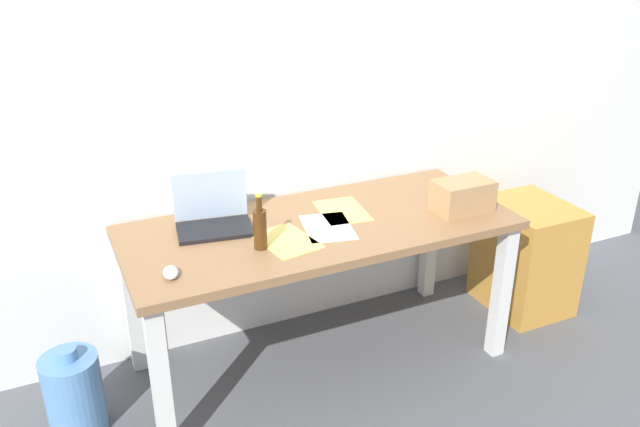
{
  "coord_description": "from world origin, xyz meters",
  "views": [
    {
      "loc": [
        -1.12,
        -2.44,
        2.01
      ],
      "look_at": [
        0.0,
        0.0,
        0.8
      ],
      "focal_mm": 36.45,
      "sensor_mm": 36.0,
      "label": 1
    }
  ],
  "objects_px": {
    "water_cooler_jug": "(74,393)",
    "filing_cabinet": "(526,256)",
    "computer_mouse": "(171,272)",
    "desk": "(320,243)",
    "beer_bottle": "(260,228)",
    "cardboard_box": "(463,196)",
    "laptop_left": "(213,216)"
  },
  "relations": [
    {
      "from": "laptop_left",
      "to": "cardboard_box",
      "type": "xyz_separation_m",
      "value": [
        1.13,
        -0.3,
        0.02
      ]
    },
    {
      "from": "beer_bottle",
      "to": "computer_mouse",
      "type": "height_order",
      "value": "beer_bottle"
    },
    {
      "from": "cardboard_box",
      "to": "filing_cabinet",
      "type": "xyz_separation_m",
      "value": [
        0.59,
        0.14,
        -0.52
      ]
    },
    {
      "from": "cardboard_box",
      "to": "filing_cabinet",
      "type": "height_order",
      "value": "cardboard_box"
    },
    {
      "from": "desk",
      "to": "water_cooler_jug",
      "type": "xyz_separation_m",
      "value": [
        -1.15,
        -0.01,
        -0.47
      ]
    },
    {
      "from": "laptop_left",
      "to": "filing_cabinet",
      "type": "bearing_deg",
      "value": -5.55
    },
    {
      "from": "cardboard_box",
      "to": "water_cooler_jug",
      "type": "height_order",
      "value": "cardboard_box"
    },
    {
      "from": "beer_bottle",
      "to": "water_cooler_jug",
      "type": "distance_m",
      "value": 1.06
    },
    {
      "from": "laptop_left",
      "to": "beer_bottle",
      "type": "xyz_separation_m",
      "value": [
        0.12,
        -0.28,
        0.04
      ]
    },
    {
      "from": "laptop_left",
      "to": "computer_mouse",
      "type": "bearing_deg",
      "value": -127.62
    },
    {
      "from": "water_cooler_jug",
      "to": "computer_mouse",
      "type": "bearing_deg",
      "value": -24.02
    },
    {
      "from": "desk",
      "to": "filing_cabinet",
      "type": "relative_size",
      "value": 2.89
    },
    {
      "from": "desk",
      "to": "beer_bottle",
      "type": "height_order",
      "value": "beer_bottle"
    },
    {
      "from": "computer_mouse",
      "to": "water_cooler_jug",
      "type": "relative_size",
      "value": 0.24
    },
    {
      "from": "cardboard_box",
      "to": "water_cooler_jug",
      "type": "xyz_separation_m",
      "value": [
        -1.83,
        0.14,
        -0.64
      ]
    },
    {
      "from": "desk",
      "to": "filing_cabinet",
      "type": "distance_m",
      "value": 1.31
    },
    {
      "from": "beer_bottle",
      "to": "computer_mouse",
      "type": "bearing_deg",
      "value": -168.71
    },
    {
      "from": "desk",
      "to": "computer_mouse",
      "type": "height_order",
      "value": "computer_mouse"
    },
    {
      "from": "desk",
      "to": "beer_bottle",
      "type": "xyz_separation_m",
      "value": [
        -0.33,
        -0.12,
        0.19
      ]
    },
    {
      "from": "beer_bottle",
      "to": "filing_cabinet",
      "type": "height_order",
      "value": "beer_bottle"
    },
    {
      "from": "beer_bottle",
      "to": "computer_mouse",
      "type": "relative_size",
      "value": 2.44
    },
    {
      "from": "computer_mouse",
      "to": "water_cooler_jug",
      "type": "bearing_deg",
      "value": 166.47
    },
    {
      "from": "beer_bottle",
      "to": "computer_mouse",
      "type": "xyz_separation_m",
      "value": [
        -0.4,
        -0.08,
        -0.08
      ]
    },
    {
      "from": "computer_mouse",
      "to": "cardboard_box",
      "type": "bearing_deg",
      "value": 12.65
    },
    {
      "from": "water_cooler_jug",
      "to": "filing_cabinet",
      "type": "distance_m",
      "value": 2.42
    },
    {
      "from": "computer_mouse",
      "to": "filing_cabinet",
      "type": "distance_m",
      "value": 2.05
    },
    {
      "from": "laptop_left",
      "to": "cardboard_box",
      "type": "relative_size",
      "value": 1.33
    },
    {
      "from": "beer_bottle",
      "to": "laptop_left",
      "type": "bearing_deg",
      "value": 114.2
    },
    {
      "from": "filing_cabinet",
      "to": "water_cooler_jug",
      "type": "bearing_deg",
      "value": -179.99
    },
    {
      "from": "desk",
      "to": "beer_bottle",
      "type": "bearing_deg",
      "value": -160.33
    },
    {
      "from": "filing_cabinet",
      "to": "desk",
      "type": "bearing_deg",
      "value": 179.66
    },
    {
      "from": "desk",
      "to": "beer_bottle",
      "type": "relative_size",
      "value": 7.31
    }
  ]
}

